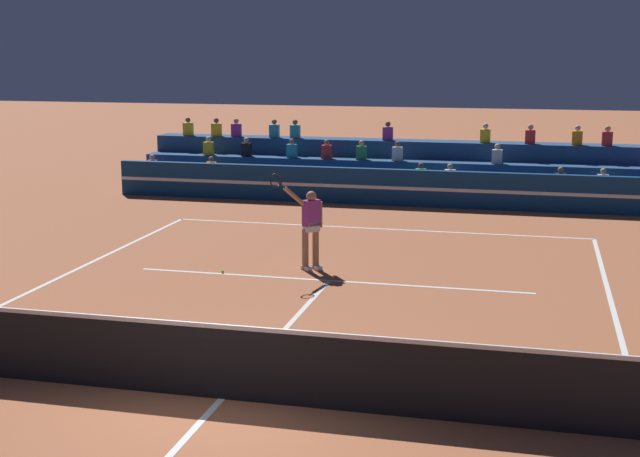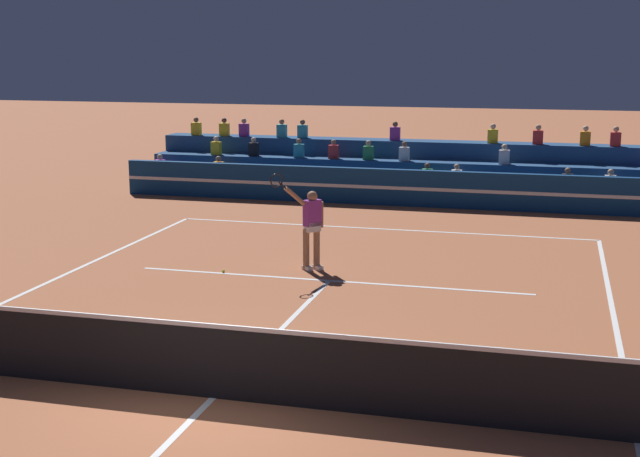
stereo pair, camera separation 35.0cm
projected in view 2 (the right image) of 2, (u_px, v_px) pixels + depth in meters
name	position (u px, v px, depth m)	size (l,w,h in m)	color
ground_plane	(213.00, 398.00, 12.14)	(120.00, 120.00, 0.00)	#AD603D
court_lines	(213.00, 398.00, 12.14)	(11.10, 23.90, 0.01)	white
tennis_net	(212.00, 360.00, 12.03)	(12.00, 0.10, 1.10)	slate
sponsor_banner_wall	(404.00, 188.00, 26.72)	(18.00, 0.26, 1.10)	navy
bleacher_stand	(417.00, 173.00, 29.11)	(17.95, 2.85, 2.28)	navy
tennis_player	(311.00, 225.00, 18.94)	(0.96, 1.11, 2.24)	#9E7051
tennis_ball	(223.00, 271.00, 18.87)	(0.07, 0.07, 0.07)	#C6DB33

